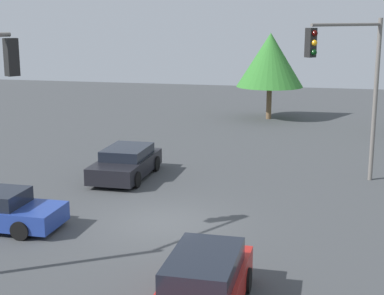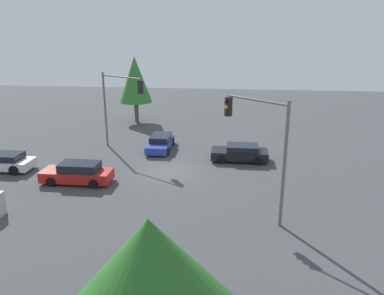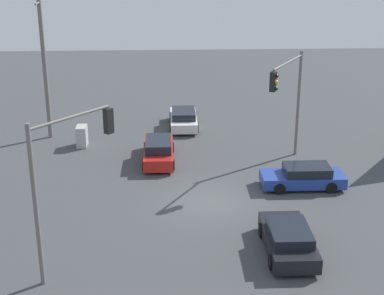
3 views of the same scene
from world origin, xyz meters
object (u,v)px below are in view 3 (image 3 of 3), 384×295
sedan_dark (288,239)px  traffic_signal_main (289,91)px  electrical_cabinet (82,136)px  sedan_red (159,150)px  sedan_white (183,119)px  sedan_blue (303,177)px  traffic_signal_cross (65,165)px

sedan_dark → traffic_signal_main: traffic_signal_main is taller
traffic_signal_main → electrical_cabinet: (3.56, 12.41, -3.78)m
sedan_dark → sedan_red: size_ratio=0.94×
sedan_white → traffic_signal_main: traffic_signal_main is taller
sedan_blue → traffic_signal_main: (3.36, 0.32, 3.85)m
sedan_blue → traffic_signal_cross: 14.05m
sedan_blue → sedan_white: size_ratio=1.02×
sedan_red → traffic_signal_cross: size_ratio=0.70×
sedan_dark → electrical_cabinet: electrical_cabinet is taller
sedan_dark → traffic_signal_cross: (-0.80, 9.04, 3.91)m
traffic_signal_main → electrical_cabinet: size_ratio=4.84×
sedan_dark → traffic_signal_cross: size_ratio=0.66×
sedan_blue → traffic_signal_cross: (-7.52, 11.20, 3.94)m
sedan_blue → traffic_signal_main: bearing=5.5°
traffic_signal_main → sedan_white: bearing=-109.3°
sedan_red → traffic_signal_main: bearing=-5.8°
sedan_dark → sedan_white: (17.15, 3.98, 0.00)m
sedan_dark → sedan_white: sedan_white is taller
sedan_red → traffic_signal_cross: 12.73m
sedan_dark → sedan_white: size_ratio=1.01×
traffic_signal_cross → electrical_cabinet: (14.43, 1.53, -3.87)m
sedan_white → electrical_cabinet: (-3.52, 6.59, 0.03)m
sedan_white → traffic_signal_main: (-7.08, -5.82, 3.81)m
sedan_dark → sedan_blue: bearing=72.2°
sedan_dark → traffic_signal_cross: bearing=-174.9°
sedan_blue → traffic_signal_main: size_ratio=0.69×
sedan_dark → electrical_cabinet: bearing=127.8°
sedan_blue → electrical_cabinet: 14.48m
sedan_white → sedan_blue: bearing=-59.5°
sedan_white → traffic_signal_cross: 19.05m
sedan_red → electrical_cabinet: sedan_red is taller
sedan_white → sedan_dark: bearing=-76.9°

